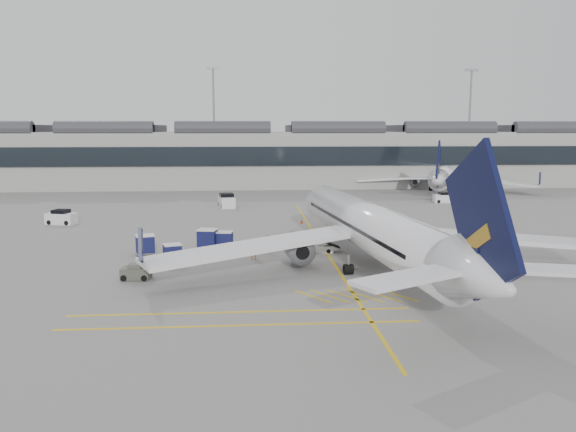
{
  "coord_description": "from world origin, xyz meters",
  "views": [
    {
      "loc": [
        2.52,
        -44.91,
        11.73
      ],
      "look_at": [
        6.08,
        4.31,
        4.0
      ],
      "focal_mm": 35.0,
      "sensor_mm": 36.0,
      "label": 1
    }
  ],
  "objects": [
    {
      "name": "service_van_right",
      "position": [
        33.8,
        41.81,
        0.76
      ],
      "size": [
        3.37,
        1.79,
        1.7
      ],
      "rotation": [
        0.0,
        0.0,
        -0.04
      ],
      "color": "silver",
      "rests_on": "ground"
    },
    {
      "name": "service_van_mid",
      "position": [
        -0.68,
        38.95,
        0.95
      ],
      "size": [
        2.83,
        4.44,
        2.12
      ],
      "rotation": [
        0.0,
        0.0,
        1.77
      ],
      "color": "silver",
      "rests_on": "ground"
    },
    {
      "name": "baggage_cart_d",
      "position": [
        -7.12,
        7.38,
        1.01
      ],
      "size": [
        2.12,
        1.91,
        1.88
      ],
      "rotation": [
        0.0,
        0.0,
        0.28
      ],
      "color": "gray",
      "rests_on": "ground"
    },
    {
      "name": "ground",
      "position": [
        0.0,
        0.0,
        0.0
      ],
      "size": [
        220.0,
        220.0,
        0.0
      ],
      "primitive_type": "plane",
      "color": "gray",
      "rests_on": "ground"
    },
    {
      "name": "apron_markings",
      "position": [
        10.0,
        10.0,
        0.01
      ],
      "size": [
        0.25,
        60.0,
        0.01
      ],
      "primitive_type": "cube",
      "color": "gold",
      "rests_on": "ground"
    },
    {
      "name": "baggage_cart_b",
      "position": [
        -1.47,
        9.42,
        1.07
      ],
      "size": [
        2.19,
        1.94,
        1.99
      ],
      "rotation": [
        0.0,
        0.0,
        -0.22
      ],
      "color": "gray",
      "rests_on": "ground"
    },
    {
      "name": "ramp_agent_b",
      "position": [
        4.34,
        7.59,
        0.82
      ],
      "size": [
        1.01,
        0.97,
        1.64
      ],
      "primitive_type": "imported",
      "rotation": [
        0.0,
        0.0,
        3.76
      ],
      "color": "#FF4C0D",
      "rests_on": "ground"
    },
    {
      "name": "baggage_cart_c",
      "position": [
        -4.14,
        3.87,
        0.91
      ],
      "size": [
        1.95,
        1.77,
        1.7
      ],
      "rotation": [
        0.0,
        0.0,
        0.32
      ],
      "color": "gray",
      "rests_on": "ground"
    },
    {
      "name": "safety_cone_engine",
      "position": [
        14.16,
        7.4,
        0.28
      ],
      "size": [
        0.41,
        0.41,
        0.56
      ],
      "primitive_type": "cone",
      "color": "#F24C0A",
      "rests_on": "ground"
    },
    {
      "name": "safety_cone_nose",
      "position": [
        9.19,
        23.7,
        0.29
      ],
      "size": [
        0.41,
        0.41,
        0.57
      ],
      "primitive_type": "cone",
      "color": "#F24C0A",
      "rests_on": "ground"
    },
    {
      "name": "airliner_far",
      "position": [
        40.01,
        59.41,
        2.89
      ],
      "size": [
        31.28,
        34.54,
        9.82
      ],
      "rotation": [
        0.0,
        0.0,
        -0.41
      ],
      "color": "white",
      "rests_on": "ground"
    },
    {
      "name": "service_van_left",
      "position": [
        -20.54,
        25.42,
        0.81
      ],
      "size": [
        3.85,
        2.6,
        1.81
      ],
      "rotation": [
        0.0,
        0.0,
        -0.26
      ],
      "color": "silver",
      "rests_on": "ground"
    },
    {
      "name": "airliner_main",
      "position": [
        13.03,
        1.11,
        3.31
      ],
      "size": [
        38.47,
        42.25,
        11.25
      ],
      "rotation": [
        0.0,
        0.0,
        0.12
      ],
      "color": "white",
      "rests_on": "ground"
    },
    {
      "name": "light_masts",
      "position": [
        -1.67,
        86.0,
        14.49
      ],
      "size": [
        113.0,
        0.6,
        25.45
      ],
      "color": "slate",
      "rests_on": "ground"
    },
    {
      "name": "pushback_tug",
      "position": [
        -6.29,
        -1.41,
        0.55
      ],
      "size": [
        2.34,
        1.56,
        1.25
      ],
      "rotation": [
        0.0,
        0.0,
        -0.09
      ],
      "color": "#494C41",
      "rests_on": "ground"
    },
    {
      "name": "baggage_cart_a",
      "position": [
        0.22,
        9.65,
        0.9
      ],
      "size": [
        1.78,
        1.55,
        1.69
      ],
      "rotation": [
        0.0,
        0.0,
        -0.15
      ],
      "color": "gray",
      "rests_on": "ground"
    },
    {
      "name": "terminal",
      "position": [
        0.0,
        71.93,
        6.14
      ],
      "size": [
        200.0,
        20.45,
        12.4
      ],
      "color": "#9E9E99",
      "rests_on": "ground"
    },
    {
      "name": "belt_loader",
      "position": [
        8.71,
        7.27,
        0.5
      ],
      "size": [
        4.23,
        1.54,
        1.72
      ],
      "rotation": [
        0.0,
        0.0,
        0.03
      ],
      "color": "silver",
      "rests_on": "ground"
    },
    {
      "name": "ramp_agent_a",
      "position": [
        3.02,
        4.66,
        0.98
      ],
      "size": [
        0.85,
        0.73,
        1.96
      ],
      "primitive_type": "imported",
      "rotation": [
        0.0,
        0.0,
        0.44
      ],
      "color": "orange",
      "rests_on": "ground"
    }
  ]
}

